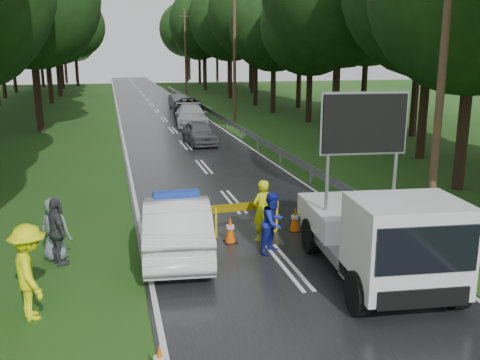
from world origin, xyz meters
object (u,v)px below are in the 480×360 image
object	(u,v)px
work_truck	(380,234)
queue_car_third	(188,107)
civilian	(273,223)
officer	(262,211)
barrier	(239,211)
queue_car_fourth	(179,101)
queue_car_second	(191,115)
queue_car_first	(199,133)
police_sedan	(177,226)

from	to	relation	value
work_truck	queue_car_third	xyz separation A→B (m)	(0.47, 33.21, -0.42)
civilian	queue_car_third	distance (m)	30.99
officer	civilian	world-z (taller)	officer
barrier	queue_car_fourth	bearing A→B (deg)	80.60
civilian	queue_car_second	xyz separation A→B (m)	(1.59, 24.91, -0.07)
work_truck	queue_car_first	xyz separation A→B (m)	(-0.92, 19.41, -0.48)
queue_car_third	work_truck	bearing A→B (deg)	-84.13
queue_car_fourth	work_truck	bearing A→B (deg)	-94.37
work_truck	queue_car_third	size ratio (longest dim) A/B	1.06
queue_car_first	queue_car_third	xyz separation A→B (m)	(1.39, 13.80, 0.06)
queue_car_fourth	civilian	bearing A→B (deg)	-97.24
queue_car_third	queue_car_first	bearing A→B (deg)	-89.08
work_truck	queue_car_second	bearing A→B (deg)	95.90
barrier	queue_car_second	world-z (taller)	queue_car_second
queue_car_second	civilian	bearing A→B (deg)	-89.15
barrier	queue_car_first	xyz separation A→B (m)	(1.47, 15.68, -0.10)
officer	queue_car_fourth	distance (m)	36.01
work_truck	officer	size ratio (longest dim) A/B	3.13
police_sedan	barrier	distance (m)	2.12
officer	queue_car_second	bearing A→B (deg)	-120.82
barrier	queue_car_second	bearing A→B (deg)	79.94
officer	queue_car_fourth	world-z (taller)	officer
queue_car_third	police_sedan	bearing A→B (deg)	-92.20
work_truck	barrier	distance (m)	4.45
work_truck	officer	world-z (taller)	work_truck
work_truck	queue_car_second	distance (m)	27.21
queue_car_first	queue_car_third	distance (m)	13.87
officer	civilian	xyz separation A→B (m)	(0.03, -0.97, -0.05)
work_truck	queue_car_fourth	bearing A→B (deg)	94.74
queue_car_third	queue_car_fourth	size ratio (longest dim) A/B	1.30
officer	queue_car_second	distance (m)	23.99
queue_car_second	queue_car_fourth	xyz separation A→B (m)	(0.69, 12.00, -0.10)
officer	queue_car_second	xyz separation A→B (m)	(1.62, 23.94, -0.12)
queue_car_second	queue_car_first	bearing A→B (deg)	-90.54
queue_car_second	queue_car_third	bearing A→B (deg)	87.81
queue_car_second	queue_car_fourth	size ratio (longest dim) A/B	1.32
work_truck	barrier	world-z (taller)	work_truck
civilian	officer	bearing A→B (deg)	49.83
police_sedan	officer	distance (m)	2.48
barrier	officer	size ratio (longest dim) A/B	1.38
police_sedan	queue_car_first	bearing A→B (deg)	-96.01
police_sedan	queue_car_third	bearing A→B (deg)	-93.47
queue_car_first	work_truck	bearing A→B (deg)	-90.68
queue_car_third	officer	bearing A→B (deg)	-87.76
civilian	queue_car_first	world-z (taller)	civilian
queue_car_first	police_sedan	bearing A→B (deg)	-104.84
civilian	queue_car_third	bearing A→B (deg)	43.78
police_sedan	work_truck	distance (m)	5.12
police_sedan	queue_car_fourth	distance (m)	36.73
police_sedan	queue_car_third	xyz separation A→B (m)	(4.76, 30.43, -0.07)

